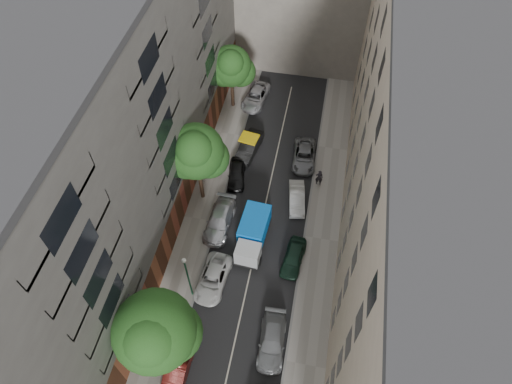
% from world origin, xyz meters
% --- Properties ---
extents(ground, '(120.00, 120.00, 0.00)m').
position_xyz_m(ground, '(0.00, 0.00, 0.00)').
color(ground, '#4C4C49').
rests_on(ground, ground).
extents(road_surface, '(8.00, 44.00, 0.02)m').
position_xyz_m(road_surface, '(0.00, 0.00, 0.01)').
color(road_surface, black).
rests_on(road_surface, ground).
extents(sidewalk_left, '(3.00, 44.00, 0.15)m').
position_xyz_m(sidewalk_left, '(-5.50, 0.00, 0.07)').
color(sidewalk_left, gray).
rests_on(sidewalk_left, ground).
extents(sidewalk_right, '(3.00, 44.00, 0.15)m').
position_xyz_m(sidewalk_right, '(5.50, 0.00, 0.07)').
color(sidewalk_right, gray).
rests_on(sidewalk_right, ground).
extents(building_left, '(8.00, 44.00, 20.00)m').
position_xyz_m(building_left, '(-11.00, 0.00, 10.00)').
color(building_left, '#53514D').
rests_on(building_left, ground).
extents(building_right, '(8.00, 44.00, 20.00)m').
position_xyz_m(building_right, '(11.00, 0.00, 10.00)').
color(building_right, beige).
rests_on(building_right, ground).
extents(tarp_truck, '(2.44, 5.51, 2.49)m').
position_xyz_m(tarp_truck, '(-0.36, -1.42, 1.37)').
color(tarp_truck, black).
rests_on(tarp_truck, ground).
extents(car_left_1, '(1.60, 4.43, 1.45)m').
position_xyz_m(car_left_1, '(-3.54, -13.40, 0.73)').
color(car_left_1, '#4A120E').
rests_on(car_left_1, ground).
extents(car_left_2, '(2.52, 4.89, 1.32)m').
position_xyz_m(car_left_2, '(-2.80, -5.80, 0.66)').
color(car_left_2, silver).
rests_on(car_left_2, ground).
extents(car_left_3, '(2.31, 5.22, 1.49)m').
position_xyz_m(car_left_3, '(-3.60, -0.20, 0.74)').
color(car_left_3, silver).
rests_on(car_left_3, ground).
extents(car_left_4, '(2.17, 4.17, 1.35)m').
position_xyz_m(car_left_4, '(-3.30, 5.40, 0.68)').
color(car_left_4, black).
rests_on(car_left_4, ground).
extents(car_left_5, '(2.37, 4.80, 1.51)m').
position_xyz_m(car_left_5, '(-2.80, 9.06, 0.76)').
color(car_left_5, black).
rests_on(car_left_5, ground).
extents(car_left_6, '(2.90, 5.20, 1.38)m').
position_xyz_m(car_left_6, '(-3.60, 16.60, 0.69)').
color(car_left_6, silver).
rests_on(car_left_6, ground).
extents(car_right_1, '(2.17, 4.84, 1.38)m').
position_xyz_m(car_right_1, '(2.80, -9.94, 0.69)').
color(car_right_1, gray).
rests_on(car_right_1, ground).
extents(car_right_2, '(2.05, 4.16, 1.36)m').
position_xyz_m(car_right_2, '(3.37, -2.60, 0.68)').
color(car_right_2, '#152F22').
rests_on(car_right_2, ground).
extents(car_right_3, '(2.03, 4.18, 1.32)m').
position_xyz_m(car_right_3, '(2.80, 3.60, 0.66)').
color(car_right_3, silver).
rests_on(car_right_3, ground).
extents(car_right_4, '(2.52, 4.90, 1.32)m').
position_xyz_m(car_right_4, '(2.80, 8.93, 0.66)').
color(car_right_4, slate).
rests_on(car_right_4, ground).
extents(tree_near, '(5.75, 5.54, 8.32)m').
position_xyz_m(tree_near, '(-4.50, -12.56, 5.52)').
color(tree_near, '#382619').
rests_on(tree_near, sidewalk_left).
extents(tree_mid, '(5.12, 4.82, 8.94)m').
position_xyz_m(tree_mid, '(-5.84, 2.43, 6.22)').
color(tree_mid, '#382619').
rests_on(tree_mid, sidewalk_left).
extents(tree_far, '(4.66, 4.28, 7.55)m').
position_xyz_m(tree_far, '(-5.83, 15.27, 5.23)').
color(tree_far, '#382619').
rests_on(tree_far, sidewalk_left).
extents(lamp_post, '(0.36, 0.36, 5.74)m').
position_xyz_m(lamp_post, '(-4.20, -7.19, 3.74)').
color(lamp_post, '#1A5C39').
rests_on(lamp_post, sidewalk_left).
extents(pedestrian, '(0.71, 0.49, 1.90)m').
position_xyz_m(pedestrian, '(4.54, 6.09, 1.10)').
color(pedestrian, black).
rests_on(pedestrian, sidewalk_right).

